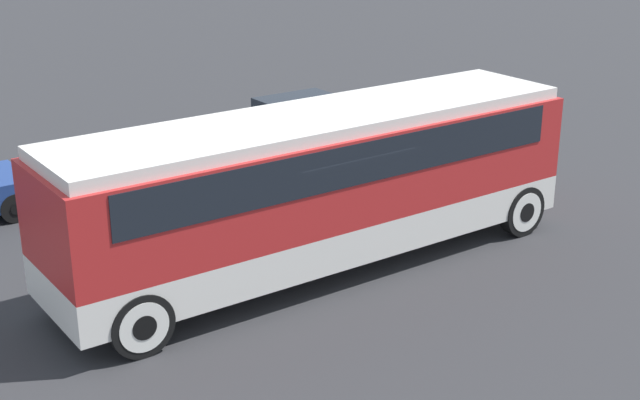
% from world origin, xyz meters
% --- Properties ---
extents(ground_plane, '(120.00, 120.00, 0.00)m').
position_xyz_m(ground_plane, '(0.00, 0.00, 0.00)').
color(ground_plane, '#2D2D30').
extents(tour_bus, '(10.53, 2.53, 3.06)m').
position_xyz_m(tour_bus, '(0.10, 0.00, 1.84)').
color(tour_bus, silver).
rests_on(tour_bus, ground_plane).
extents(parked_car_mid, '(4.20, 1.86, 1.31)m').
position_xyz_m(parked_car_mid, '(4.52, 7.15, 0.66)').
color(parked_car_mid, '#BCBCC1').
rests_on(parked_car_mid, ground_plane).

